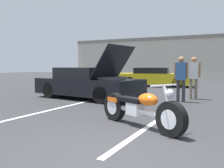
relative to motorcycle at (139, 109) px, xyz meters
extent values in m
plane|color=#2D2D30|center=(0.23, -1.80, -0.40)|extent=(80.00, 80.00, 0.00)
cube|color=white|center=(-3.11, 0.79, -0.40)|extent=(0.12, 5.63, 0.01)
cube|color=white|center=(0.17, 0.79, -0.40)|extent=(0.12, 5.63, 0.01)
cube|color=beige|center=(0.23, 22.97, 1.80)|extent=(32.00, 4.00, 4.40)
cube|color=slate|center=(0.23, 22.97, 3.85)|extent=(32.00, 4.20, 0.30)
cylinder|color=black|center=(0.79, -0.42, -0.07)|extent=(0.67, 0.45, 0.67)
cylinder|color=black|center=(-0.78, 0.40, -0.07)|extent=(0.67, 0.45, 0.67)
cylinder|color=silver|center=(0.79, -0.42, -0.07)|extent=(0.40, 0.32, 0.37)
cylinder|color=silver|center=(-0.78, 0.40, -0.07)|extent=(0.40, 0.32, 0.37)
cylinder|color=silver|center=(0.01, -0.01, -0.05)|extent=(1.39, 0.80, 0.12)
cube|color=silver|center=(-0.11, 0.05, -0.01)|extent=(0.43, 0.38, 0.28)
ellipsoid|color=orange|center=(0.24, -0.13, 0.23)|extent=(0.57, 0.48, 0.26)
cube|color=black|center=(-0.23, 0.12, 0.17)|extent=(0.77, 0.57, 0.10)
cube|color=orange|center=(-0.74, 0.38, 0.11)|extent=(0.43, 0.36, 0.10)
cylinder|color=silver|center=(0.71, -0.37, 0.25)|extent=(0.30, 0.20, 0.63)
cylinder|color=silver|center=(0.62, -0.33, 0.55)|extent=(0.36, 0.64, 0.04)
sphere|color=silver|center=(0.75, -0.40, 0.41)|extent=(0.16, 0.16, 0.16)
cylinder|color=silver|center=(-0.30, 0.28, -0.11)|extent=(1.06, 0.61, 0.09)
cube|color=black|center=(-3.56, 3.65, 0.09)|extent=(4.66, 2.60, 0.64)
cube|color=black|center=(-3.73, 3.68, 0.64)|extent=(2.24, 2.02, 0.45)
cylinder|color=black|center=(-2.35, 2.60, -0.09)|extent=(0.66, 0.32, 0.63)
cylinder|color=black|center=(-2.07, 4.26, -0.09)|extent=(0.66, 0.32, 0.63)
cylinder|color=black|center=(-5.04, 3.05, -0.09)|extent=(0.66, 0.32, 0.63)
cylinder|color=black|center=(-4.76, 4.71, -0.09)|extent=(0.66, 0.32, 0.63)
cube|color=black|center=(-2.32, 3.44, 1.04)|extent=(1.19, 1.88, 1.29)
cube|color=#4C4C51|center=(-2.36, 3.45, 0.37)|extent=(0.76, 1.13, 0.28)
cube|color=yellow|center=(-2.90, 10.84, 0.11)|extent=(5.01, 2.66, 0.67)
cube|color=black|center=(-3.09, 10.81, 0.63)|extent=(2.40, 2.04, 0.37)
cylinder|color=black|center=(-1.31, 10.27, -0.08)|extent=(0.67, 0.33, 0.64)
cylinder|color=black|center=(-1.59, 11.91, -0.08)|extent=(0.67, 0.33, 0.64)
cylinder|color=black|center=(-4.22, 9.77, -0.08)|extent=(0.67, 0.33, 0.64)
cylinder|color=black|center=(-4.50, 11.41, -0.08)|extent=(0.67, 0.33, 0.64)
cylinder|color=gray|center=(0.24, 5.31, 0.01)|extent=(0.12, 0.12, 0.82)
cylinder|color=gray|center=(0.44, 5.31, 0.01)|extent=(0.12, 0.12, 0.82)
cube|color=white|center=(0.34, 5.31, 0.74)|extent=(0.36, 0.20, 0.65)
cylinder|color=#9E704C|center=(0.12, 5.31, 0.77)|extent=(0.08, 0.08, 0.58)
cylinder|color=#9E704C|center=(0.56, 5.31, 0.77)|extent=(0.08, 0.08, 0.58)
sphere|color=#9E704C|center=(0.34, 5.31, 1.17)|extent=(0.22, 0.22, 0.22)
cylinder|color=#333338|center=(-0.05, 4.28, 0.00)|extent=(0.12, 0.12, 0.81)
cylinder|color=#333338|center=(0.15, 4.28, 0.00)|extent=(0.12, 0.12, 0.81)
cube|color=#335B93|center=(0.05, 4.28, 0.73)|extent=(0.36, 0.20, 0.64)
cylinder|color=#9E704C|center=(-0.17, 4.28, 0.76)|extent=(0.08, 0.08, 0.58)
cylinder|color=#9E704C|center=(0.27, 4.28, 0.76)|extent=(0.08, 0.08, 0.58)
sphere|color=#9E704C|center=(0.05, 4.28, 1.16)|extent=(0.22, 0.22, 0.22)
camera|label=1|loc=(1.84, -5.01, 0.91)|focal=40.00mm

